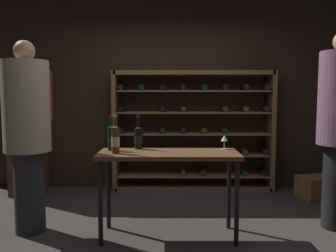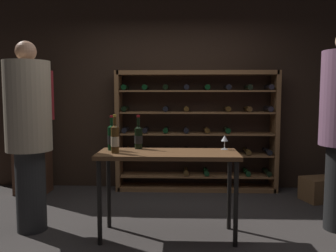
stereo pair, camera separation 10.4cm
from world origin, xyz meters
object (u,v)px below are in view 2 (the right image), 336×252
tasting_table (168,162)px  wine_bottle_gold_foil (139,137)px  wine_rack (196,131)px  person_guest_khaki (29,128)px  wine_bottle_red_label (112,137)px  display_cabinet (32,136)px  wine_crate (321,189)px  wine_bottle_black_capsule (115,139)px  wine_glass_stemmed_left (225,139)px

tasting_table → wine_bottle_gold_foil: bearing=147.3°
wine_rack → tasting_table: size_ratio=1.71×
wine_rack → person_guest_khaki: person_guest_khaki is taller
wine_rack → person_guest_khaki: bearing=-138.2°
person_guest_khaki → tasting_table: bearing=115.6°
tasting_table → wine_bottle_red_label: (-0.57, 0.10, 0.23)m
wine_rack → display_cabinet: (-2.33, -0.23, -0.06)m
person_guest_khaki → wine_bottle_gold_foil: 1.11m
tasting_table → wine_bottle_red_label: wine_bottle_red_label is taller
tasting_table → wine_crate: 2.41m
wine_rack → wine_crate: wine_rack is taller
wine_bottle_gold_foil → display_cabinet: bearing=143.0°
wine_rack → display_cabinet: 2.34m
display_cabinet → wine_bottle_black_capsule: (1.47, -1.52, 0.17)m
person_guest_khaki → wine_glass_stemmed_left: person_guest_khaki is taller
tasting_table → wine_bottle_red_label: 0.62m
wine_rack → wine_bottle_gold_foil: 1.63m
wine_bottle_black_capsule → wine_bottle_gold_foil: bearing=54.7°
wine_bottle_gold_foil → wine_glass_stemmed_left: wine_bottle_gold_foil is taller
wine_rack → wine_bottle_red_label: size_ratio=6.63×
wine_crate → wine_bottle_black_capsule: size_ratio=1.30×
tasting_table → person_guest_khaki: size_ratio=0.70×
tasting_table → person_guest_khaki: bearing=175.6°
wine_bottle_black_capsule → wine_glass_stemmed_left: bearing=13.2°
tasting_table → display_cabinet: 2.45m
person_guest_khaki → wine_bottle_gold_foil: person_guest_khaki is taller
wine_bottle_black_capsule → wine_glass_stemmed_left: 1.10m
wine_rack → wine_bottle_red_label: bearing=-120.2°
person_guest_khaki → wine_bottle_gold_foil: size_ratio=5.54×
display_cabinet → wine_glass_stemmed_left: (2.54, -1.27, 0.13)m
wine_rack → wine_crate: 1.84m
wine_crate → wine_rack: bearing=164.2°
wine_bottle_black_capsule → tasting_table: bearing=8.2°
wine_rack → tasting_table: bearing=-101.9°
tasting_table → wine_crate: tasting_table is taller
wine_rack → wine_crate: (1.63, -0.46, -0.72)m
display_cabinet → wine_glass_stemmed_left: size_ratio=11.32×
person_guest_khaki → wine_crate: bearing=138.2°
wine_crate → wine_bottle_red_label: size_ratio=1.37×
wine_bottle_gold_foil → wine_bottle_red_label: size_ratio=0.99×
wine_crate → wine_bottle_black_capsule: (-2.49, -1.30, 0.83)m
display_cabinet → wine_bottle_red_label: 1.96m
person_guest_khaki → wine_crate: size_ratio=4.01×
wine_bottle_red_label → wine_bottle_black_capsule: bearing=-69.6°
wine_bottle_gold_foil → wine_crate: bearing=24.1°
person_guest_khaki → display_cabinet: bearing=-127.2°
wine_crate → wine_bottle_black_capsule: 2.92m
person_guest_khaki → wine_bottle_black_capsule: 0.93m
tasting_table → display_cabinet: bearing=143.7°
tasting_table → wine_bottle_gold_foil: 0.43m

